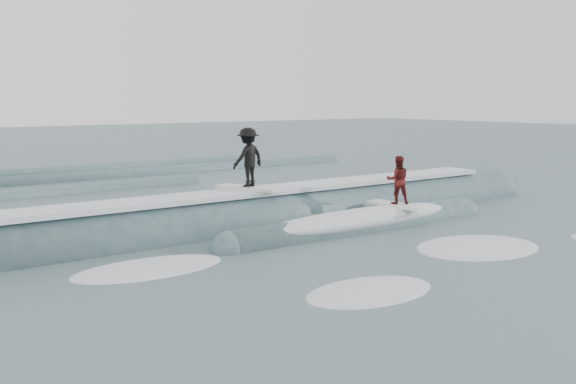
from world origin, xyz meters
TOP-DOWN VIEW (x-y plane):
  - ground at (0.00, 0.00)m, footprint 160.00×160.00m
  - breaking_wave at (0.27, 3.79)m, footprint 23.58×3.82m
  - surfer_black at (-0.70, 4.12)m, footprint 1.35×2.04m
  - surfer_red at (3.21, 1.92)m, footprint 0.89×2.03m
  - whitewater at (0.13, -1.04)m, footprint 13.90×6.12m
  - far_swells at (-1.26, 17.65)m, footprint 33.52×8.65m

SIDE VIEW (x-z plane):
  - ground at x=0.00m, z-range 0.00..0.00m
  - whitewater at x=0.13m, z-range -0.05..0.05m
  - far_swells at x=-1.26m, z-range -0.40..0.40m
  - breaking_wave at x=0.27m, z-range -1.00..1.09m
  - surfer_red at x=3.21m, z-range 0.43..1.98m
  - surfer_black at x=-0.70m, z-range 1.09..2.89m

